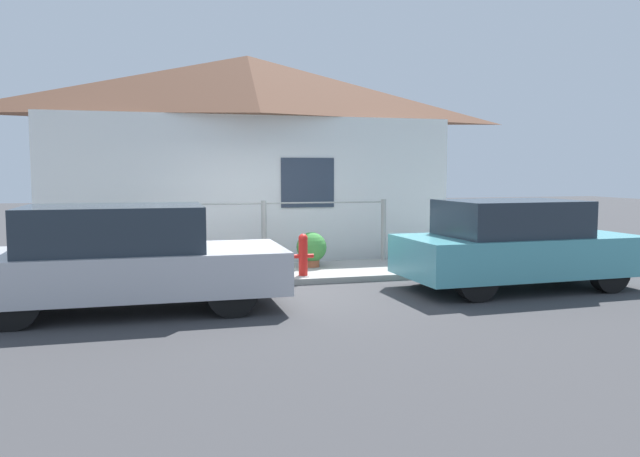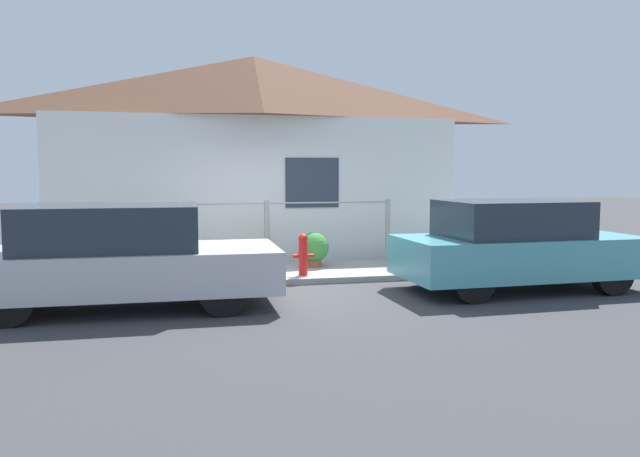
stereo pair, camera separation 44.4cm
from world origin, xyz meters
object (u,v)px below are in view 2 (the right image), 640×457
Objects in this scene: car_left at (120,257)px; car_right at (516,246)px; potted_plant_by_fence at (130,253)px; fire_hydrant at (303,254)px; potted_plant_near_hydrant at (314,248)px.

car_left is 1.10× the size of car_right.
car_right is at bearing 0.37° from car_left.
car_left is 2.69m from potted_plant_by_fence.
car_left reaches higher than car_right.
fire_hydrant is (2.84, 1.52, -0.23)m from car_left.
fire_hydrant is (-3.10, 1.52, -0.23)m from car_right.
car_left is 5.93m from car_right.
car_left reaches higher than potted_plant_near_hydrant.
potted_plant_near_hydrant is at bearing 136.51° from car_right.
potted_plant_by_fence is (-3.28, 0.26, -0.02)m from potted_plant_near_hydrant.
car_right reaches higher than fire_hydrant.
potted_plant_near_hydrant is (0.38, 0.90, -0.03)m from fire_hydrant.
fire_hydrant reaches higher than potted_plant_by_fence.
car_right is at bearing -41.66° from potted_plant_near_hydrant.
potted_plant_near_hydrant is at bearing 67.04° from fire_hydrant.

